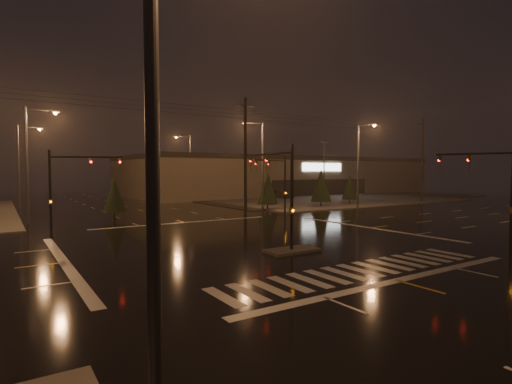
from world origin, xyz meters
TOP-DOWN VIEW (x-y plane):
  - ground at (0.00, 0.00)m, footprint 140.00×140.00m
  - sidewalk_ne at (30.00, 30.00)m, footprint 36.00×36.00m
  - median_island at (0.00, -4.00)m, footprint 3.00×1.60m
  - crosswalk at (0.00, -9.00)m, footprint 15.00×2.60m
  - stop_bar_near at (0.00, -11.00)m, footprint 16.00×0.50m
  - stop_bar_far at (0.00, 11.00)m, footprint 16.00×0.50m
  - parking_lot at (35.00, 28.00)m, footprint 50.00×24.00m
  - retail_building at (35.00, 45.99)m, footprint 60.20×28.30m
  - signal_mast_median at (0.00, -3.07)m, footprint 0.25×4.59m
  - signal_mast_ne at (9.50, 10.14)m, footprint 4.84×1.86m
  - signal_mast_nw at (-9.50, 10.14)m, footprint 4.84×1.86m
  - signal_mast_se at (10.23, -9.75)m, footprint 1.55×3.87m
  - streetlight_0 at (-11.18, -15.00)m, footprint 2.77×0.32m
  - streetlight_1 at (-11.18, 18.00)m, footprint 2.77×0.32m
  - streetlight_2 at (-11.18, 34.00)m, footprint 2.77×0.32m
  - streetlight_3 at (11.18, 16.00)m, footprint 2.77×0.32m
  - streetlight_4 at (11.18, 36.00)m, footprint 2.77×0.32m
  - streetlight_6 at (22.00, 11.18)m, footprint 0.32×2.77m
  - utility_pole_1 at (8.00, 14.00)m, footprint 2.20×0.32m
  - utility_pole_2 at (38.00, 14.00)m, footprint 2.20×0.32m
  - conifer_0 at (12.41, 16.31)m, footprint 2.37×2.37m
  - conifer_1 at (20.33, 16.03)m, footprint 2.57×2.57m
  - conifer_2 at (26.06, 16.65)m, footprint 2.08×2.08m
  - conifer_3 at (-4.55, 16.95)m, footprint 2.07×2.07m
  - car_parked at (24.56, 30.25)m, footprint 3.02×4.96m

SIDE VIEW (x-z plane):
  - ground at x=0.00m, z-range 0.00..0.00m
  - crosswalk at x=0.00m, z-range 0.00..0.01m
  - stop_bar_near at x=0.00m, z-range 0.00..0.01m
  - stop_bar_far at x=0.00m, z-range 0.00..0.01m
  - parking_lot at x=35.00m, z-range 0.00..0.08m
  - sidewalk_ne at x=30.00m, z-range 0.00..0.12m
  - median_island at x=0.00m, z-range 0.00..0.15m
  - car_parked at x=24.56m, z-range 0.00..1.58m
  - conifer_3 at x=-4.55m, z-range 0.35..4.28m
  - conifer_2 at x=26.06m, z-range 0.35..4.30m
  - conifer_0 at x=12.41m, z-range 0.35..4.75m
  - conifer_1 at x=20.33m, z-range 0.35..5.07m
  - signal_mast_se at x=10.23m, z-range 0.71..6.71m
  - signal_mast_median at x=0.00m, z-range 0.75..6.75m
  - signal_mast_ne at x=9.50m, z-range 0.79..6.79m
  - signal_mast_nw at x=-9.50m, z-range 0.79..6.79m
  - retail_building at x=35.00m, z-range 0.24..7.44m
  - streetlight_0 at x=-11.18m, z-range 0.80..10.80m
  - streetlight_1 at x=-11.18m, z-range 0.80..10.80m
  - streetlight_2 at x=-11.18m, z-range 0.80..10.80m
  - streetlight_3 at x=11.18m, z-range 0.80..10.80m
  - streetlight_4 at x=11.18m, z-range 0.80..10.80m
  - streetlight_6 at x=22.00m, z-range 0.80..10.80m
  - utility_pole_1 at x=8.00m, z-range 0.13..12.13m
  - utility_pole_2 at x=38.00m, z-range 0.13..12.13m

